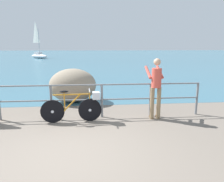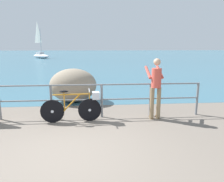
# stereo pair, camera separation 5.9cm
# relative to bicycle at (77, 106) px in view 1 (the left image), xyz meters

# --- Properties ---
(ground_plane) EXTENTS (120.00, 120.00, 0.10)m
(ground_plane) POSITION_rel_bicycle_xyz_m (-0.02, 18.16, -0.51)
(ground_plane) COLOR #6B6056
(sea_surface) EXTENTS (120.00, 90.00, 0.01)m
(sea_surface) POSITION_rel_bicycle_xyz_m (-0.02, 46.64, -0.46)
(sea_surface) COLOR #38667A
(sea_surface) RESTS_ON ground_plane
(promenade_railing) EXTENTS (7.50, 0.07, 1.02)m
(promenade_railing) POSITION_rel_bicycle_xyz_m (-0.02, 0.34, 0.17)
(promenade_railing) COLOR slate
(promenade_railing) RESTS_ON ground_plane
(bicycle) EXTENTS (1.70, 0.48, 0.92)m
(bicycle) POSITION_rel_bicycle_xyz_m (0.00, 0.00, 0.00)
(bicycle) COLOR black
(bicycle) RESTS_ON ground_plane
(person_at_railing) EXTENTS (0.46, 0.65, 1.78)m
(person_at_railing) POSITION_rel_bicycle_xyz_m (2.28, 0.06, 0.53)
(person_at_railing) COLOR #8C7251
(person_at_railing) RESTS_ON ground_plane
(breakwater_boulder_main) EXTENTS (1.78, 1.46, 1.28)m
(breakwater_boulder_main) POSITION_rel_bicycle_xyz_m (-0.31, 2.26, 0.17)
(breakwater_boulder_main) COLOR gray
(breakwater_boulder_main) RESTS_ON ground
(sailboat) EXTENTS (4.02, 4.04, 6.16)m
(sailboat) POSITION_rel_bicycle_xyz_m (-8.78, 31.85, 0.24)
(sailboat) COLOR white
(sailboat) RESTS_ON sea_surface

